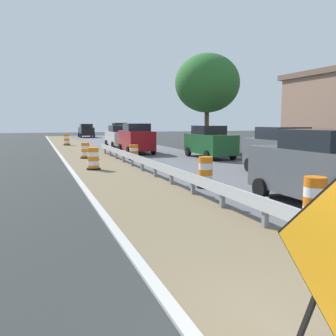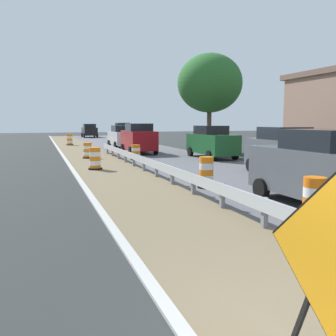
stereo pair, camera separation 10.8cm
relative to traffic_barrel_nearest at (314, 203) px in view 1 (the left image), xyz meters
The scene contains 15 objects.
guardrail_median 1.44m from the traffic_barrel_nearest, 148.08° to the right, with size 0.18×44.47×0.71m.
traffic_barrel_nearest is the anchor object (origin of this frame).
traffic_barrel_close 5.22m from the traffic_barrel_nearest, 92.72° to the left, with size 0.64×0.64×1.14m.
traffic_barrel_mid 12.15m from the traffic_barrel_nearest, 105.92° to the left, with size 0.70×0.70×1.11m.
traffic_barrel_far 17.76m from the traffic_barrel_nearest, 99.67° to the left, with size 0.68×0.68×1.03m.
traffic_barrel_farther 15.48m from the traffic_barrel_nearest, 90.88° to the left, with size 0.68×0.68×0.95m.
traffic_barrel_farthest 31.65m from the traffic_barrel_nearest, 95.55° to the left, with size 0.70×0.70×1.14m.
car_lead_near_lane 26.58m from the traffic_barrel_nearest, 87.30° to the left, with size 2.09×4.16×2.04m.
car_trailing_near_lane 15.75m from the traffic_barrel_nearest, 72.21° to the left, with size 2.08×4.71×2.13m.
car_lead_far_lane 20.09m from the traffic_barrel_nearest, 86.72° to the left, with size 2.20×4.71×2.26m.
car_mid_far_lane 40.24m from the traffic_barrel_nearest, 83.80° to the left, with size 2.07×4.13×2.24m.
car_trailing_far_lane 2.22m from the traffic_barrel_nearest, 43.82° to the left, with size 2.17×4.40×2.19m.
car_distant_a 8.39m from the traffic_barrel_nearest, 57.09° to the left, with size 2.24×4.15×2.16m.
car_distant_b 49.56m from the traffic_barrel_nearest, 88.57° to the left, with size 2.16×4.22×2.05m.
tree_roadside 21.40m from the traffic_barrel_nearest, 70.70° to the left, with size 5.10×5.10×7.70m.
Camera 1 is at (-2.84, -2.46, 2.40)m, focal length 38.51 mm.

